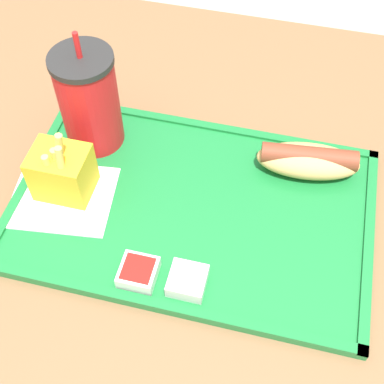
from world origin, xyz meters
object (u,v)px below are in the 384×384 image
Objects in this scene: hot_dog_far at (308,160)px; fries_carton at (62,172)px; sauce_cup_mayo at (187,280)px; sauce_cup_ketchup at (138,272)px; soda_cup at (89,100)px.

fries_carton is (-0.30, -0.11, 0.01)m from hot_dog_far.
sauce_cup_mayo is 0.06m from sauce_cup_ketchup.
sauce_cup_mayo and sauce_cup_ketchup have the same top height.
hot_dog_far reaches higher than sauce_cup_mayo.
fries_carton is at bearing -160.45° from hot_dog_far.
sauce_cup_mayo is at bearing -27.27° from fries_carton.
sauce_cup_ketchup is (-0.17, -0.20, -0.01)m from hot_dog_far.
hot_dog_far is 0.23m from sauce_cup_mayo.
fries_carton is 0.21m from sauce_cup_mayo.
sauce_cup_mayo is (0.18, -0.19, -0.06)m from soda_cup.
hot_dog_far is 0.32m from fries_carton.
sauce_cup_ketchup is (-0.06, -0.00, 0.00)m from sauce_cup_mayo.
hot_dog_far is at bearing 50.29° from sauce_cup_ketchup.
hot_dog_far is at bearing 1.96° from soda_cup.
fries_carton is 0.16m from sauce_cup_ketchup.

